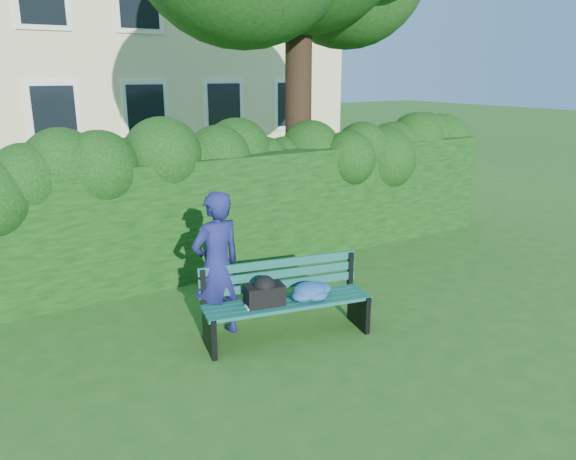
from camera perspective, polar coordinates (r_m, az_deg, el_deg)
ground at (r=7.46m, az=2.47°, el=-8.12°), size 80.00×80.00×0.00m
hedge at (r=8.97m, az=-5.44°, el=2.06°), size 10.00×1.00×1.80m
park_bench at (r=6.56m, az=-0.05°, el=-6.80°), size 2.02×0.95×0.89m
man_reading at (r=6.51m, az=-7.25°, el=-3.60°), size 0.69×0.51×1.75m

